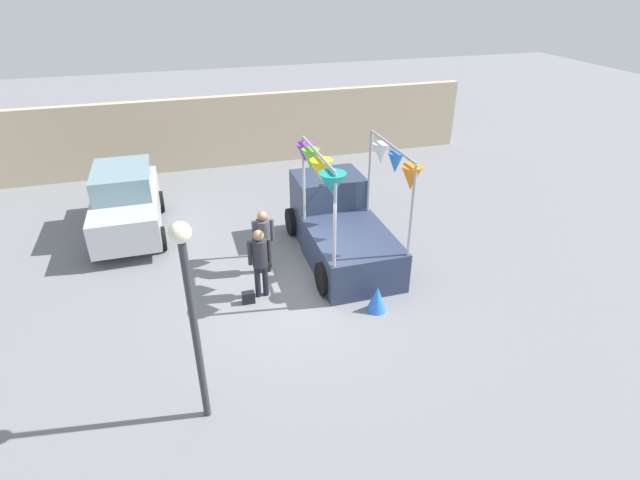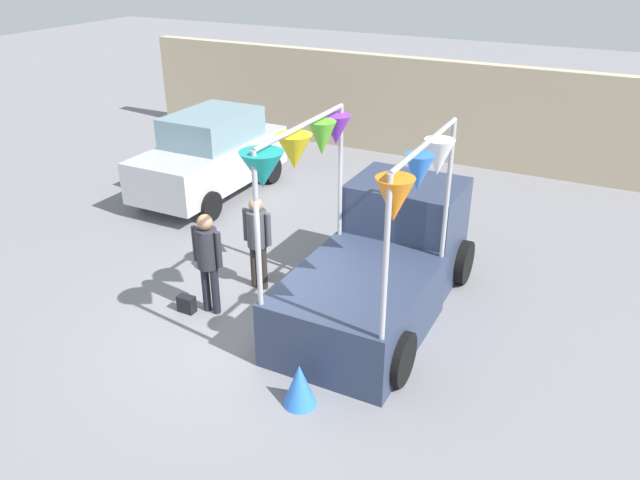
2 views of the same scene
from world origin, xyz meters
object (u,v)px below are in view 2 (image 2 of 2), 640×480
at_px(parked_car, 211,154).
at_px(folded_kite_bundle_azure, 299,385).
at_px(vendor_truck, 382,256).
at_px(person_customer, 208,255).
at_px(person_vendor, 257,235).
at_px(handbag, 187,304).

bearing_deg(parked_car, folded_kite_bundle_azure, -45.91).
xyz_separation_m(vendor_truck, person_customer, (-2.33, -1.42, 0.14)).
height_order(person_vendor, folded_kite_bundle_azure, person_vendor).
bearing_deg(handbag, person_customer, 29.74).
bearing_deg(folded_kite_bundle_azure, person_customer, 150.92).
height_order(parked_car, person_customer, parked_car).
xyz_separation_m(vendor_truck, handbag, (-2.68, -1.62, -0.75)).
relative_size(parked_car, person_customer, 2.37).
bearing_deg(parked_car, person_customer, -54.49).
distance_m(vendor_truck, person_customer, 2.73).
relative_size(person_customer, folded_kite_bundle_azure, 2.82).
relative_size(vendor_truck, handbag, 14.67).
relative_size(vendor_truck, folded_kite_bundle_azure, 6.84).
relative_size(person_vendor, handbag, 5.91).
xyz_separation_m(person_vendor, folded_kite_bundle_azure, (2.04, -2.28, -0.70)).
distance_m(person_customer, folded_kite_bundle_azure, 2.74).
bearing_deg(folded_kite_bundle_azure, vendor_truck, 89.70).
bearing_deg(person_vendor, parked_car, 135.61).
bearing_deg(parked_car, person_vendor, -44.39).
relative_size(vendor_truck, person_customer, 2.43).
bearing_deg(vendor_truck, person_customer, -148.58).
distance_m(parked_car, folded_kite_bundle_azure, 7.63).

